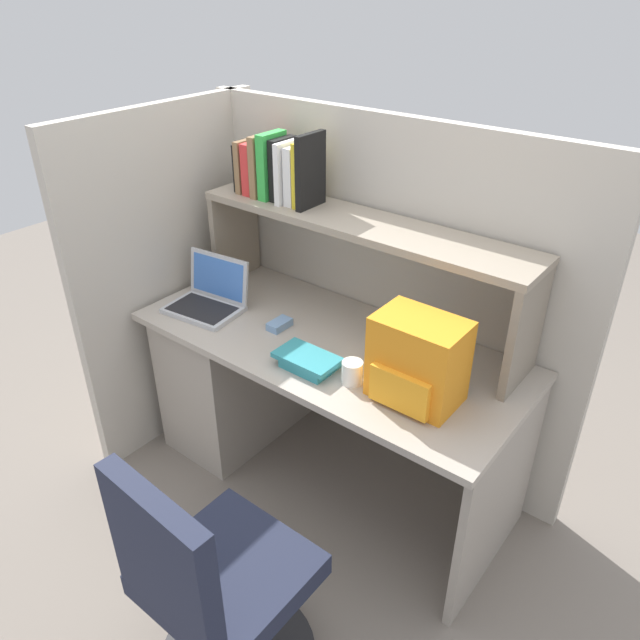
# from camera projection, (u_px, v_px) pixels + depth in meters

# --- Properties ---
(ground_plane) EXTENTS (8.00, 8.00, 0.00)m
(ground_plane) POSITION_uv_depth(u_px,v_px,m) (327.00, 475.00, 2.79)
(ground_plane) COLOR slate
(desk) EXTENTS (1.60, 0.70, 0.73)m
(desk) POSITION_uv_depth(u_px,v_px,m) (260.00, 373.00, 2.79)
(desk) COLOR #AAA093
(desk) RESTS_ON ground_plane
(cubicle_partition_rear) EXTENTS (1.84, 0.05, 1.55)m
(cubicle_partition_rear) POSITION_uv_depth(u_px,v_px,m) (381.00, 296.00, 2.65)
(cubicle_partition_rear) COLOR #BCB5A8
(cubicle_partition_rear) RESTS_ON ground_plane
(cubicle_partition_left) EXTENTS (0.05, 1.06, 1.55)m
(cubicle_partition_left) POSITION_uv_depth(u_px,v_px,m) (176.00, 277.00, 2.82)
(cubicle_partition_left) COLOR #BCB5A8
(cubicle_partition_left) RESTS_ON ground_plane
(overhead_hutch) EXTENTS (1.44, 0.28, 0.45)m
(overhead_hutch) POSITION_uv_depth(u_px,v_px,m) (359.00, 244.00, 2.38)
(overhead_hutch) COLOR gray
(overhead_hutch) RESTS_ON desk
(reference_books_on_shelf) EXTENTS (0.39, 0.17, 0.29)m
(reference_books_on_shelf) POSITION_uv_depth(u_px,v_px,m) (278.00, 169.00, 2.49)
(reference_books_on_shelf) COLOR black
(reference_books_on_shelf) RESTS_ON overhead_hutch
(laptop) EXTENTS (0.34, 0.28, 0.22)m
(laptop) POSITION_uv_depth(u_px,v_px,m) (209.00, 297.00, 2.63)
(laptop) COLOR #B7BABF
(laptop) RESTS_ON desk
(backpack) EXTENTS (0.30, 0.23, 0.31)m
(backpack) POSITION_uv_depth(u_px,v_px,m) (417.00, 361.00, 2.03)
(backpack) COLOR orange
(backpack) RESTS_ON desk
(computer_mouse) EXTENTS (0.06, 0.10, 0.03)m
(computer_mouse) POSITION_uv_depth(u_px,v_px,m) (280.00, 324.00, 2.50)
(computer_mouse) COLOR #7299C6
(computer_mouse) RESTS_ON desk
(paper_cup) EXTENTS (0.08, 0.08, 0.09)m
(paper_cup) POSITION_uv_depth(u_px,v_px,m) (352.00, 372.00, 2.16)
(paper_cup) COLOR white
(paper_cup) RESTS_ON desk
(desk_book_stack) EXTENTS (0.24, 0.15, 0.05)m
(desk_book_stack) POSITION_uv_depth(u_px,v_px,m) (309.00, 361.00, 2.25)
(desk_book_stack) COLOR teal
(desk_book_stack) RESTS_ON desk
(office_chair) EXTENTS (0.52, 0.52, 0.93)m
(office_chair) POSITION_uv_depth(u_px,v_px,m) (216.00, 599.00, 1.81)
(office_chair) COLOR black
(office_chair) RESTS_ON ground_plane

